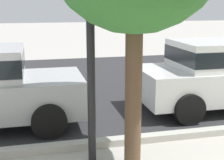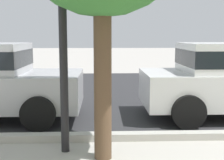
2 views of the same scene
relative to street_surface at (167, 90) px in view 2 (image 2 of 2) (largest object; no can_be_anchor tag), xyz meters
The scene contains 1 object.
street_surface is the anchor object (origin of this frame).
Camera 2 is at (-2.13, -2.10, 1.72)m, focal length 50.39 mm.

